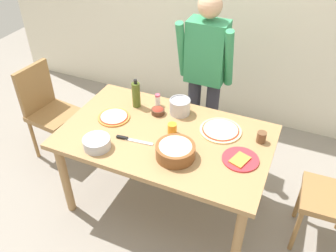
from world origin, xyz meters
name	(u,v)px	position (x,y,z in m)	size (l,w,h in m)	color
ground	(166,201)	(0.00, 0.00, 0.00)	(8.00, 8.00, 0.00)	gray
wall_back	(230,1)	(0.00, 1.60, 1.30)	(5.60, 0.10, 2.60)	silver
dining_table	(165,144)	(0.00, 0.00, 0.67)	(1.60, 0.96, 0.76)	#A37A4C
person_cook	(205,71)	(0.05, 0.76, 0.94)	(0.49, 0.25, 1.62)	#2D2D38
chair_wooden_left	(47,107)	(-1.32, 0.18, 0.54)	(0.44, 0.44, 0.95)	olive
pizza_raw_on_board	(221,130)	(0.37, 0.21, 0.77)	(0.32, 0.32, 0.02)	beige
pizza_cooked_on_tray	(114,117)	(-0.47, 0.03, 0.77)	(0.26, 0.26, 0.02)	#C67A33
plate_with_slice	(240,159)	(0.60, -0.05, 0.77)	(0.26, 0.26, 0.02)	red
popcorn_bowl	(175,150)	(0.16, -0.20, 0.82)	(0.28, 0.28, 0.11)	brown
mixing_bowl_steel	(97,143)	(-0.40, -0.33, 0.80)	(0.20, 0.20, 0.08)	#B7B7BC
small_sauce_bowl	(158,111)	(-0.17, 0.23, 0.79)	(0.11, 0.11, 0.06)	#4C2D1E
olive_oil_bottle	(136,95)	(-0.38, 0.26, 0.87)	(0.07, 0.07, 0.26)	#47561E
steel_pot	(180,106)	(-0.01, 0.31, 0.83)	(0.17, 0.17, 0.13)	#B7B7BC
cup_orange	(172,129)	(0.04, 0.04, 0.80)	(0.07, 0.07, 0.09)	orange
cup_small_brown	(261,137)	(0.68, 0.21, 0.80)	(0.07, 0.07, 0.09)	brown
salt_shaker	(158,100)	(-0.23, 0.35, 0.81)	(0.04, 0.04, 0.11)	white
chef_knife	(130,139)	(-0.22, -0.16, 0.77)	(0.29, 0.06, 0.02)	silver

